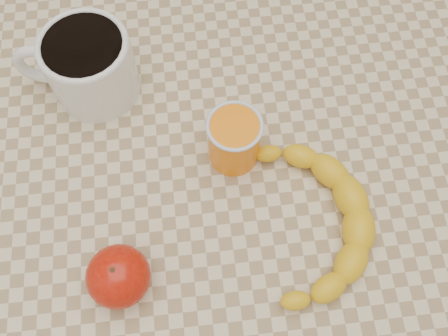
{
  "coord_description": "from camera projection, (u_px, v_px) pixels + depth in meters",
  "views": [
    {
      "loc": [
        -0.03,
        -0.25,
        1.33
      ],
      "look_at": [
        0.0,
        0.0,
        0.77
      ],
      "focal_mm": 40.0,
      "sensor_mm": 36.0,
      "label": 1
    }
  ],
  "objects": [
    {
      "name": "ground",
      "position": [
        224.0,
        286.0,
        1.32
      ],
      "size": [
        3.0,
        3.0,
        0.0
      ],
      "primitive_type": "plane",
      "color": "tan",
      "rests_on": "ground"
    },
    {
      "name": "table",
      "position": [
        224.0,
        198.0,
        0.71
      ],
      "size": [
        0.8,
        0.8,
        0.75
      ],
      "color": "beige",
      "rests_on": "ground"
    },
    {
      "name": "coffee_mug",
      "position": [
        87.0,
        65.0,
        0.63
      ],
      "size": [
        0.17,
        0.13,
        0.1
      ],
      "color": "white",
      "rests_on": "table"
    },
    {
      "name": "orange_juice_glass",
      "position": [
        234.0,
        140.0,
        0.6
      ],
      "size": [
        0.07,
        0.07,
        0.08
      ],
      "color": "orange",
      "rests_on": "table"
    },
    {
      "name": "apple",
      "position": [
        118.0,
        276.0,
        0.55
      ],
      "size": [
        0.08,
        0.08,
        0.07
      ],
      "color": "#A00D05",
      "rests_on": "table"
    },
    {
      "name": "banana",
      "position": [
        313.0,
        222.0,
        0.58
      ],
      "size": [
        0.25,
        0.3,
        0.04
      ],
      "primitive_type": null,
      "rotation": [
        0.0,
        0.0,
        -0.16
      ],
      "color": "yellow",
      "rests_on": "table"
    }
  ]
}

